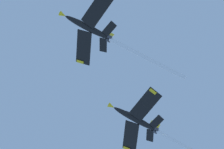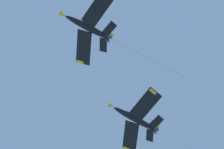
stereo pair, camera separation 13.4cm
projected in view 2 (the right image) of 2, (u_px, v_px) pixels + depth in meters
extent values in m
ellipsoid|color=black|center=(88.00, 27.00, 116.60)|extent=(9.97, 8.64, 5.82)
cone|color=yellow|center=(63.00, 15.00, 117.60)|extent=(2.26, 2.16, 1.72)
ellipsoid|color=black|center=(81.00, 23.00, 117.42)|extent=(2.90, 2.64, 1.90)
cube|color=black|center=(97.00, 10.00, 113.61)|extent=(6.96, 9.59, 1.55)
cube|color=black|center=(84.00, 48.00, 119.18)|extent=(9.26, 8.08, 1.55)
cube|color=yellow|center=(80.00, 62.00, 121.39)|extent=(1.58, 1.79, 0.79)
cube|color=black|center=(110.00, 29.00, 114.65)|extent=(2.93, 3.98, 0.83)
cube|color=black|center=(103.00, 45.00, 117.05)|extent=(3.96, 3.39, 0.83)
cube|color=yellow|center=(108.00, 34.00, 117.05)|extent=(2.65, 2.23, 3.50)
cylinder|color=#38383D|center=(110.00, 37.00, 115.41)|extent=(1.46, 1.40, 1.12)
cylinder|color=#38383D|center=(109.00, 40.00, 115.88)|extent=(1.46, 1.40, 1.12)
cylinder|color=white|center=(147.00, 58.00, 114.16)|extent=(14.88, 12.55, 8.37)
ellipsoid|color=black|center=(135.00, 119.00, 122.77)|extent=(9.88, 8.67, 5.98)
cone|color=yellow|center=(111.00, 106.00, 123.89)|extent=(2.26, 2.17, 1.73)
ellipsoid|color=black|center=(128.00, 114.00, 123.62)|extent=(2.88, 2.65, 1.93)
cube|color=black|center=(145.00, 104.00, 119.76)|extent=(7.00, 9.57, 1.60)
cube|color=yellow|center=(153.00, 92.00, 117.65)|extent=(1.84, 1.38, 0.82)
cube|color=black|center=(131.00, 136.00, 125.35)|extent=(9.28, 8.02, 1.60)
cube|color=yellow|center=(126.00, 148.00, 127.56)|extent=(1.56, 1.79, 0.82)
cube|color=black|center=(157.00, 122.00, 120.74)|extent=(2.95, 3.98, 0.86)
cube|color=black|center=(150.00, 136.00, 123.14)|extent=(3.96, 3.36, 0.86)
cube|color=yellow|center=(154.00, 126.00, 123.14)|extent=(2.65, 2.27, 3.52)
cylinder|color=#38383D|center=(157.00, 129.00, 121.49)|extent=(1.46, 1.41, 1.13)
cylinder|color=#38383D|center=(155.00, 132.00, 121.96)|extent=(1.46, 1.41, 1.13)
cylinder|color=white|center=(186.00, 147.00, 120.34)|extent=(12.14, 10.40, 7.12)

